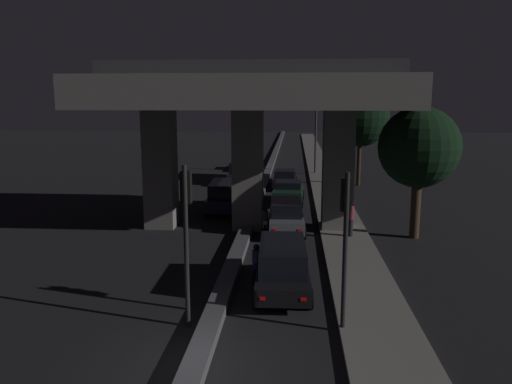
% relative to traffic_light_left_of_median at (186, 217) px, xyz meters
% --- Properties ---
extents(ground_plane, '(200.00, 200.00, 0.00)m').
position_rel_traffic_light_left_of_median_xyz_m(ground_plane, '(0.72, -2.59, -3.35)').
color(ground_plane, black).
extents(median_divider, '(0.64, 126.00, 0.33)m').
position_rel_traffic_light_left_of_median_xyz_m(median_divider, '(0.72, 32.41, -3.18)').
color(median_divider, '#4C4C51').
rests_on(median_divider, ground_plane).
extents(sidewalk_right, '(2.39, 126.00, 0.15)m').
position_rel_traffic_light_left_of_median_xyz_m(sidewalk_right, '(5.71, 25.41, -3.28)').
color(sidewalk_right, slate).
rests_on(sidewalk_right, ground_plane).
extents(elevated_overpass, '(16.00, 9.07, 8.76)m').
position_rel_traffic_light_left_of_median_xyz_m(elevated_overpass, '(0.72, 11.80, 3.13)').
color(elevated_overpass, slate).
rests_on(elevated_overpass, ground_plane).
extents(traffic_light_left_of_median, '(0.30, 0.49, 4.91)m').
position_rel_traffic_light_left_of_median_xyz_m(traffic_light_left_of_median, '(0.00, 0.00, 0.00)').
color(traffic_light_left_of_median, black).
rests_on(traffic_light_left_of_median, ground_plane).
extents(traffic_light_right_of_median, '(0.30, 0.49, 4.75)m').
position_rel_traffic_light_left_of_median_xyz_m(traffic_light_right_of_median, '(4.62, 0.00, -0.10)').
color(traffic_light_right_of_median, black).
rests_on(traffic_light_right_of_median, ground_plane).
extents(street_lamp, '(2.31, 0.32, 7.20)m').
position_rel_traffic_light_left_of_median_xyz_m(street_lamp, '(4.74, 32.27, 0.96)').
color(street_lamp, '#2D2D30').
rests_on(street_lamp, ground_plane).
extents(car_black_lead, '(2.09, 4.66, 1.75)m').
position_rel_traffic_light_left_of_median_xyz_m(car_black_lead, '(2.76, 2.99, -2.41)').
color(car_black_lead, black).
rests_on(car_black_lead, ground_plane).
extents(car_grey_second, '(2.00, 4.63, 1.66)m').
position_rel_traffic_light_left_of_median_xyz_m(car_grey_second, '(2.76, 11.23, -2.48)').
color(car_grey_second, '#515459').
rests_on(car_grey_second, ground_plane).
extents(car_dark_green_third, '(2.18, 4.31, 1.50)m').
position_rel_traffic_light_left_of_median_xyz_m(car_dark_green_third, '(2.77, 18.62, -2.57)').
color(car_dark_green_third, black).
rests_on(car_dark_green_third, ground_plane).
extents(car_black_fourth, '(1.95, 4.83, 1.41)m').
position_rel_traffic_light_left_of_median_xyz_m(car_black_fourth, '(2.42, 24.67, -2.62)').
color(car_black_fourth, black).
rests_on(car_black_fourth, ground_plane).
extents(car_dark_blue_lead_oncoming, '(2.18, 4.86, 1.83)m').
position_rel_traffic_light_left_of_median_xyz_m(car_dark_blue_lead_oncoming, '(-1.12, 16.01, -2.39)').
color(car_dark_blue_lead_oncoming, '#141938').
rests_on(car_dark_blue_lead_oncoming, ground_plane).
extents(car_dark_blue_second_oncoming, '(2.06, 4.66, 1.87)m').
position_rel_traffic_light_left_of_median_xyz_m(car_dark_blue_second_oncoming, '(-1.15, 26.39, -2.37)').
color(car_dark_blue_second_oncoming, '#141938').
rests_on(car_dark_blue_second_oncoming, ground_plane).
extents(car_white_third_oncoming, '(1.94, 4.65, 1.37)m').
position_rel_traffic_light_left_of_median_xyz_m(car_white_third_oncoming, '(-1.05, 34.85, -2.64)').
color(car_white_third_oncoming, silver).
rests_on(car_white_third_oncoming, ground_plane).
extents(motorcycle_blue_filtering_near, '(0.33, 1.86, 1.36)m').
position_rel_traffic_light_left_of_median_xyz_m(motorcycle_blue_filtering_near, '(1.74, 4.14, -2.76)').
color(motorcycle_blue_filtering_near, black).
rests_on(motorcycle_blue_filtering_near, ground_plane).
extents(motorcycle_white_filtering_mid, '(0.34, 1.95, 1.39)m').
position_rel_traffic_light_left_of_median_xyz_m(motorcycle_white_filtering_mid, '(1.68, 10.98, -2.76)').
color(motorcycle_white_filtering_mid, black).
rests_on(motorcycle_white_filtering_mid, ground_plane).
extents(pedestrian_on_sidewalk, '(0.34, 0.34, 1.78)m').
position_rel_traffic_light_left_of_median_xyz_m(pedestrian_on_sidewalk, '(5.93, 10.09, -2.30)').
color(pedestrian_on_sidewalk, black).
rests_on(pedestrian_on_sidewalk, sidewalk_right).
extents(roadside_tree_kerbside_near, '(3.93, 3.93, 6.47)m').
position_rel_traffic_light_left_of_median_xyz_m(roadside_tree_kerbside_near, '(9.13, 10.56, 1.12)').
color(roadside_tree_kerbside_near, '#38281C').
rests_on(roadside_tree_kerbside_near, ground_plane).
extents(roadside_tree_kerbside_mid, '(4.56, 4.56, 7.70)m').
position_rel_traffic_light_left_of_median_xyz_m(roadside_tree_kerbside_mid, '(8.31, 26.20, 2.06)').
color(roadside_tree_kerbside_mid, '#2D2116').
rests_on(roadside_tree_kerbside_mid, ground_plane).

